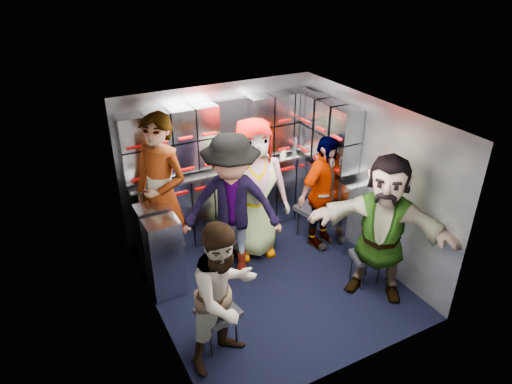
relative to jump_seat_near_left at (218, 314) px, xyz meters
name	(u,v)px	position (x,y,z in m)	size (l,w,h in m)	color
floor	(271,280)	(0.97, 0.65, -0.39)	(3.00, 3.00, 0.00)	black
wall_back	(219,159)	(0.97, 2.15, 0.66)	(2.80, 0.04, 2.10)	gray
wall_left	(151,239)	(-0.43, 0.65, 0.66)	(0.04, 3.00, 2.10)	gray
wall_right	(369,181)	(2.37, 0.65, 0.66)	(0.04, 3.00, 2.10)	gray
ceiling	(274,118)	(0.97, 0.65, 1.71)	(2.80, 3.00, 0.02)	silver
cart_bank_back	(227,200)	(0.97, 1.94, 0.10)	(2.68, 0.38, 0.99)	#9296A1
cart_bank_left	(160,250)	(-0.22, 1.21, 0.10)	(0.38, 0.76, 0.99)	#9296A1
counter	(225,167)	(0.97, 1.94, 0.62)	(2.68, 0.42, 0.03)	#B9BCC1
locker_bank_back	(222,132)	(0.97, 2.00, 1.10)	(2.68, 0.28, 0.82)	#9296A1
locker_bank_right	(329,132)	(2.22, 1.35, 1.10)	(0.28, 1.00, 0.82)	#9296A1
right_cabinet	(328,201)	(2.22, 1.25, 0.11)	(0.28, 1.20, 1.00)	#9296A1
coffee_niche	(233,130)	(1.15, 2.06, 1.08)	(0.46, 0.16, 0.84)	black
red_latch_strip	(232,182)	(0.97, 1.74, 0.49)	(2.60, 0.02, 0.03)	#9B0504
jump_seat_near_left	(218,314)	(0.00, 0.00, 0.00)	(0.44, 0.42, 0.45)	black
jump_seat_mid_left	(227,238)	(0.66, 1.24, -0.02)	(0.40, 0.39, 0.42)	black
jump_seat_center	(248,217)	(1.08, 1.49, 0.04)	(0.49, 0.48, 0.50)	black
jump_seat_mid_right	(313,210)	(1.96, 1.23, 0.04)	(0.49, 0.47, 0.49)	black
jump_seat_near_right	(366,258)	(1.97, 0.10, -0.04)	(0.41, 0.40, 0.40)	black
attendant_standing	(162,195)	(-0.04, 1.55, 0.62)	(0.74, 0.49, 2.03)	black
attendant_arc_a	(224,296)	(0.00, -0.18, 0.38)	(0.75, 0.59, 1.55)	black
attendant_arc_b	(232,207)	(0.66, 1.06, 0.53)	(1.19, 0.68, 1.84)	black
attendant_arc_c	(254,189)	(1.08, 1.31, 0.54)	(0.92, 0.60, 1.87)	black
attendant_arc_d	(323,193)	(1.96, 1.05, 0.39)	(0.92, 0.38, 1.57)	black
attendant_arc_e	(382,228)	(1.97, -0.08, 0.48)	(1.63, 0.52, 1.76)	black
bottle_left	(160,173)	(0.06, 1.89, 0.75)	(0.06, 0.06, 0.23)	white
bottle_mid	(239,155)	(1.15, 1.89, 0.77)	(0.06, 0.06, 0.28)	white
bottle_right	(294,145)	(2.04, 1.89, 0.76)	(0.07, 0.07, 0.24)	white
cup_left	(154,180)	(-0.02, 1.88, 0.68)	(0.08, 0.08, 0.10)	beige
cup_right	(283,152)	(1.85, 1.88, 0.69)	(0.09, 0.09, 0.10)	beige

